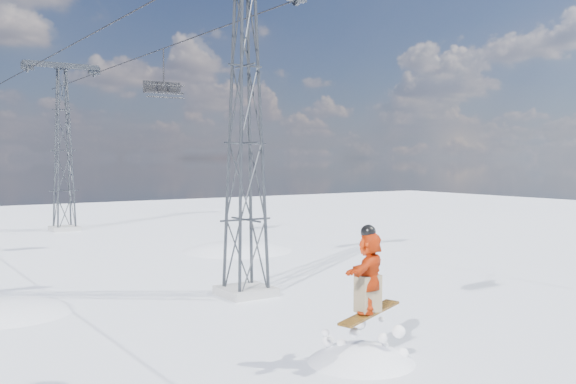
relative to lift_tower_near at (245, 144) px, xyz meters
name	(u,v)px	position (x,y,z in m)	size (l,w,h in m)	color
ground	(377,355)	(-0.80, -8.00, -5.47)	(120.00, 120.00, 0.00)	white
lift_tower_near	(245,144)	(0.00, 0.00, 0.00)	(5.20, 1.80, 11.43)	#999999
lift_tower_far	(63,151)	(0.00, 25.00, 0.00)	(5.20, 1.80, 11.43)	#999999
haul_cables	(131,41)	(0.00, 11.50, 5.38)	(4.46, 51.00, 0.06)	black
lift_chair_mid	(163,89)	(2.20, 12.73, 3.25)	(2.15, 0.62, 2.66)	black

